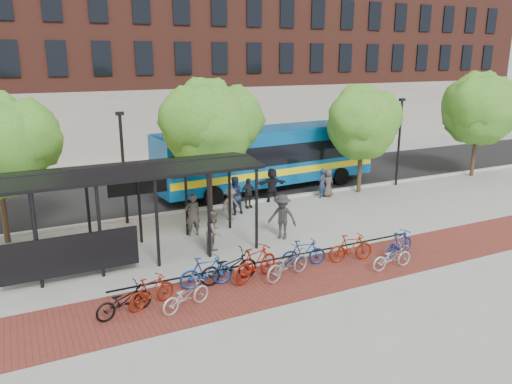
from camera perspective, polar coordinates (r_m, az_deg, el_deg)
name	(u,v)px	position (r m, az deg, el deg)	size (l,w,h in m)	color
ground	(297,224)	(23.10, 4.73, -3.66)	(160.00, 160.00, 0.00)	#9E9E99
asphalt_street	(229,185)	(29.94, -3.11, 0.83)	(160.00, 8.00, 0.01)	black
curb	(259,201)	(26.42, 0.30, -1.01)	(160.00, 0.25, 0.12)	#B7B7B2
brick_strip	(321,273)	(18.17, 7.39, -9.16)	(24.00, 3.00, 0.01)	maroon
bike_rack_rail	(277,270)	(18.26, 2.36, -8.93)	(12.00, 0.05, 0.95)	black
building_brick	(250,28)	(49.57, -0.70, 18.24)	(55.00, 14.00, 20.00)	brown
bus_shelter	(115,182)	(19.03, -15.83, 1.07)	(10.60, 3.07, 3.60)	black
tree_b	(210,122)	(23.78, -5.31, 7.93)	(5.15, 4.20, 6.47)	#382619
tree_c	(363,120)	(28.28, 12.14, 8.01)	(4.66, 3.80, 5.92)	#382619
tree_d	(480,106)	(34.52, 24.21, 8.99)	(5.39, 4.40, 6.55)	#382619
lamp_post_left	(123,165)	(23.20, -14.93, 3.00)	(0.35, 0.20, 5.12)	black
lamp_post_right	(399,139)	(30.52, 16.05, 5.79)	(0.35, 0.20, 5.12)	black
bus	(268,154)	(28.58, 1.41, 4.33)	(13.32, 3.85, 3.55)	#085499
bike_0	(124,301)	(15.65, -14.86, -11.90)	(0.63, 1.79, 0.94)	black
bike_1	(151,291)	(15.95, -11.89, -11.06)	(0.47, 1.66, 1.00)	maroon
bike_2	(186,295)	(15.64, -8.02, -11.60)	(0.60, 1.73, 0.91)	#B8B8BB
bike_3	(206,272)	(16.89, -5.72, -9.05)	(0.51, 1.82, 1.09)	navy
bike_4	(229,267)	(17.19, -3.12, -8.52)	(0.73, 2.11, 1.11)	black
bike_5	(256,263)	(17.30, -0.06, -8.12)	(0.57, 2.04, 1.22)	maroon
bike_6	(287,264)	(17.51, 3.60, -8.17)	(0.70, 2.00, 1.05)	#959597
bike_7	(304,253)	(18.49, 5.47, -6.94)	(0.48, 1.71, 1.03)	navy
bike_9	(351,248)	(19.15, 10.75, -6.27)	(0.50, 1.78, 1.07)	maroon
bike_10	(392,257)	(18.86, 15.28, -7.19)	(0.60, 1.71, 0.90)	#B9B8BB
bike_11	(399,244)	(20.02, 16.03, -5.70)	(0.49, 1.72, 1.03)	navy
pedestrian_1	(193,215)	(21.46, -7.25, -2.60)	(0.68, 0.45, 1.87)	#453E37
pedestrian_2	(234,196)	(24.17, -2.51, -0.41)	(0.92, 0.71, 1.88)	#1D2745
pedestrian_3	(231,204)	(23.39, -2.93, -1.41)	(0.99, 0.57, 1.53)	#64584A
pedestrian_4	(248,193)	(25.22, -0.92, -0.13)	(0.91, 0.38, 1.55)	black
pedestrian_5	(272,185)	(26.33, 1.83, 0.82)	(1.67, 0.53, 1.80)	black
pedestrian_6	(328,183)	(27.54, 8.22, 1.03)	(0.75, 0.49, 1.53)	#463F38
pedestrian_7	(322,183)	(27.29, 7.53, 1.02)	(0.59, 0.39, 1.61)	#20304B
pedestrian_8	(214,232)	(19.59, -4.80, -4.54)	(0.83, 0.65, 1.71)	brown
pedestrian_9	(282,217)	(20.97, 3.02, -2.85)	(1.24, 0.71, 1.92)	#2B2B2B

